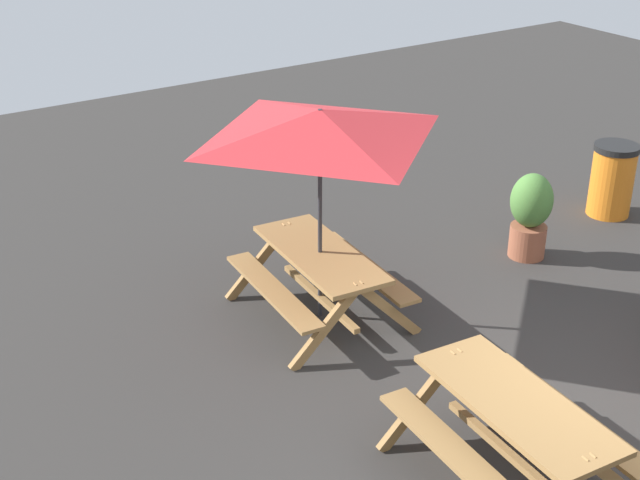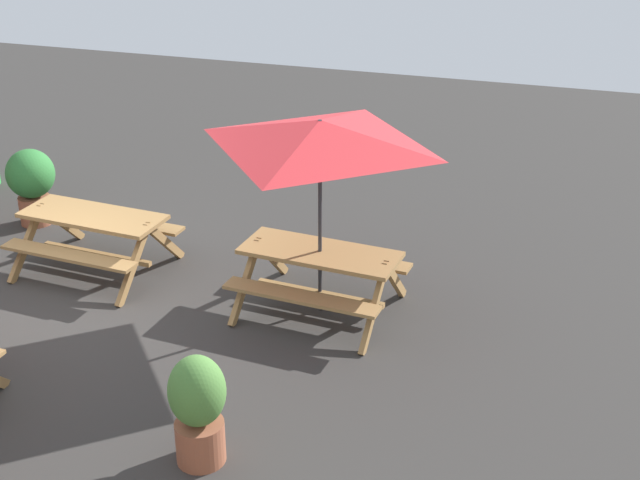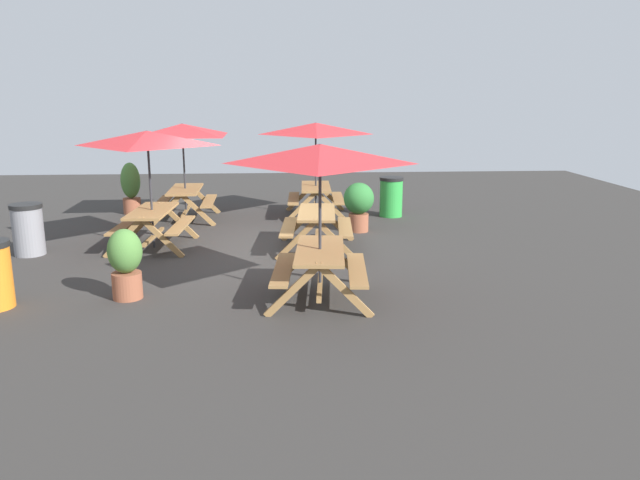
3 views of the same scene
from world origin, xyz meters
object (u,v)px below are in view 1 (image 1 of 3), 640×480
trash_bin_orange (612,180)px  potted_plant_1 (530,213)px  picnic_table_2 (320,140)px  picnic_table_0 (514,421)px

trash_bin_orange → potted_plant_1: (0.30, -1.82, 0.07)m
picnic_table_2 → potted_plant_1: (0.19, 2.88, -1.42)m
potted_plant_1 → trash_bin_orange: bearing=99.3°
picnic_table_2 → trash_bin_orange: (-0.11, 4.69, -1.49)m
picnic_table_0 → potted_plant_1: size_ratio=1.79×
picnic_table_0 → trash_bin_orange: trash_bin_orange is taller
picnic_table_2 → potted_plant_1: bearing=91.1°
picnic_table_0 → trash_bin_orange: 5.74m
picnic_table_2 → trash_bin_orange: picnic_table_2 is taller
picnic_table_0 → potted_plant_1: 4.11m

